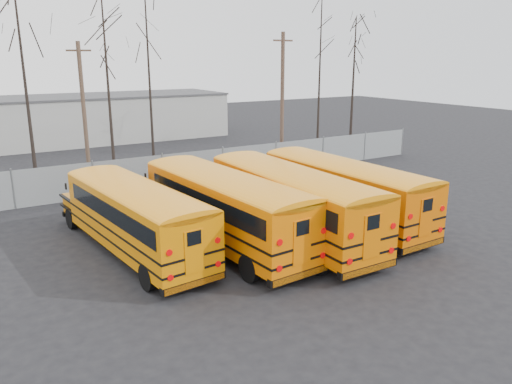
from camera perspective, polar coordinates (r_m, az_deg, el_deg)
ground at (r=19.81m, az=2.39°, el=-7.07°), size 120.00×120.00×0.00m
fence at (r=29.77m, az=-10.60°, el=2.32°), size 40.00×0.04×2.00m
distant_building at (r=49.06m, az=-17.07°, el=8.10°), size 22.00×8.00×4.00m
bus_a at (r=19.85m, az=-13.80°, el=-2.31°), size 3.38×10.44×2.87m
bus_b at (r=20.16m, az=-3.84°, el=-1.25°), size 3.33×11.17×3.08m
bus_c at (r=20.87m, az=3.71°, el=-0.61°), size 2.65×11.19×3.12m
bus_d at (r=23.12m, az=9.67°, el=0.61°), size 2.73×10.82×3.01m
utility_pole_left at (r=33.93m, az=-19.10°, el=9.03°), size 1.44×0.63×8.44m
utility_pole_right at (r=38.09m, az=3.02°, el=11.05°), size 1.65×0.29×9.26m
tree_3 at (r=33.13m, az=-24.98°, el=12.04°), size 0.26×0.26×12.94m
tree_4 at (r=29.94m, az=-16.52°, el=11.14°), size 0.26×0.26×11.39m
tree_5 at (r=34.17m, az=-12.13°, el=13.14°), size 0.26×0.26×12.94m
tree_6 at (r=40.66m, az=7.28°, el=13.33°), size 0.26×0.26×12.52m
tree_7 at (r=43.77m, az=11.03°, el=12.03°), size 0.26×0.26×10.57m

